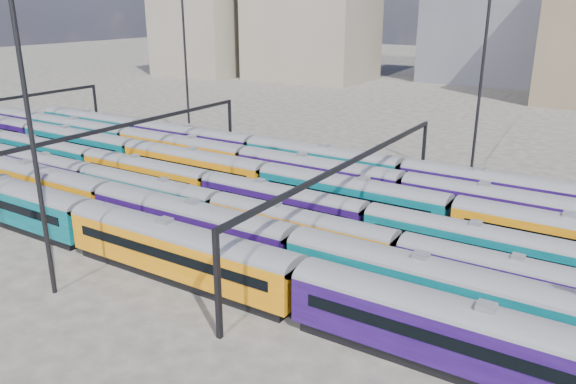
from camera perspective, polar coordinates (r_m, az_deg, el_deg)
The scene contains 13 objects.
ground at distance 59.41m, azimuth -2.35°, elevation -2.69°, with size 500.00×500.00×0.00m, color #3E3A35.
rake_0 at distance 40.11m, azimuth 1.23°, elevation -9.10°, with size 136.82×3.33×5.63m.
rake_1 at distance 45.65m, azimuth 0.62°, elevation -5.59°, with size 133.25×3.25×5.48m.
rake_2 at distance 56.17m, azimuth -7.27°, elevation -1.45°, with size 114.22×2.79×4.68m.
rake_3 at distance 57.51m, azimuth -0.75°, elevation -0.78°, with size 134.67×2.82×4.73m.
rake_4 at distance 64.19m, azimuth -2.33°, elevation 1.58°, with size 128.56×3.13×5.28m.
rake_5 at distance 66.23m, azimuth 2.99°, elevation 2.09°, with size 149.02×3.11×5.25m.
rake_6 at distance 67.14m, azimuth 11.50°, elevation 2.00°, with size 129.51×3.16×5.32m.
gantry_1 at distance 70.31m, azimuth -16.07°, elevation 5.76°, with size 0.35×40.35×8.03m.
gantry_2 at distance 52.46m, azimuth 6.60°, elevation 2.11°, with size 0.35×40.35×8.03m.
mast_1 at distance 91.63m, azimuth -10.41°, elevation 13.59°, with size 1.40×0.50×25.60m.
mast_2 at distance 44.09m, azimuth -24.85°, elevation 6.94°, with size 1.40×0.50×25.60m.
mast_3 at distance 71.82m, azimuth 19.12°, elevation 11.55°, with size 1.40×0.50×25.60m.
Camera 1 is at (31.53, -45.46, 21.66)m, focal length 35.00 mm.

